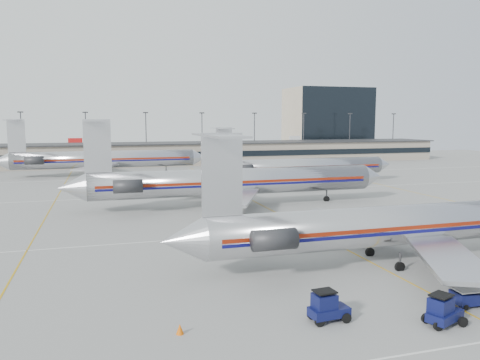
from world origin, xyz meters
name	(u,v)px	position (x,y,z in m)	size (l,w,h in m)	color
ground	(354,254)	(0.00, 0.00, 0.00)	(260.00, 260.00, 0.00)	gray
apron_markings	(309,230)	(0.00, 10.00, 0.01)	(160.00, 0.15, 0.02)	silver
terminal	(182,153)	(0.00, 97.97, 3.16)	(162.00, 17.00, 6.25)	gray
light_mast_row	(175,133)	(0.00, 112.00, 8.58)	(163.60, 0.40, 15.28)	#38383D
distant_building	(327,121)	(62.00, 128.00, 12.50)	(30.00, 20.00, 25.00)	tan
jet_foreground	(404,224)	(2.96, -3.31, 3.40)	(44.72, 26.33, 11.71)	#B8B8BD
jet_second_row	(230,181)	(-4.83, 27.17, 3.73)	(49.10, 28.91, 12.85)	#B8B8BD
jet_third_row	(297,167)	(15.27, 48.68, 3.31)	(41.65, 25.62, 11.39)	#B8B8BD
jet_back_row	(101,159)	(-22.82, 73.73, 3.78)	(47.66, 29.32, 13.03)	#B8B8BD
tug_left	(327,307)	(-9.49, -12.94, 0.93)	(2.59, 1.45, 2.03)	#0A0E3B
tug_center	(443,311)	(-2.92, -15.49, 0.91)	(2.75, 2.07, 2.01)	#0A0E3B
cart_inner	(469,297)	(0.95, -13.39, 0.64)	(2.21, 1.60, 1.20)	#0A0E3B
ramp_worker_near	(477,278)	(3.73, -11.14, 0.91)	(0.67, 0.44, 1.83)	#BCF116
cone_left	(180,329)	(-18.63, -12.06, 0.32)	(0.46, 0.46, 0.63)	#DB5A07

